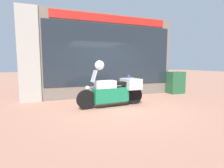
# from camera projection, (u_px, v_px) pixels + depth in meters

# --- Properties ---
(ground_plane) EXTENTS (60.00, 60.00, 0.00)m
(ground_plane) POSITION_uv_depth(u_px,v_px,m) (121.00, 106.00, 6.21)
(ground_plane) COLOR #9E6B56
(shop_building) EXTENTS (6.87, 0.55, 3.66)m
(shop_building) POSITION_uv_depth(u_px,v_px,m) (95.00, 56.00, 7.71)
(shop_building) COLOR #6B6056
(shop_building) RESTS_ON ground
(window_display) EXTENTS (5.63, 0.30, 1.81)m
(window_display) POSITION_uv_depth(u_px,v_px,m) (110.00, 86.00, 8.15)
(window_display) COLOR slate
(window_display) RESTS_ON ground
(paramedic_motorcycle) EXTENTS (2.47, 0.79, 1.29)m
(paramedic_motorcycle) POSITION_uv_depth(u_px,v_px,m) (116.00, 90.00, 6.17)
(paramedic_motorcycle) COLOR black
(paramedic_motorcycle) RESTS_ON ground
(utility_cabinet) EXTENTS (0.78, 0.54, 1.10)m
(utility_cabinet) POSITION_uv_depth(u_px,v_px,m) (176.00, 83.00, 8.82)
(utility_cabinet) COLOR #235633
(utility_cabinet) RESTS_ON ground
(white_helmet) EXTENTS (0.32, 0.32, 0.32)m
(white_helmet) POSITION_uv_depth(u_px,v_px,m) (100.00, 65.00, 5.81)
(white_helmet) COLOR white
(white_helmet) RESTS_ON paramedic_motorcycle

